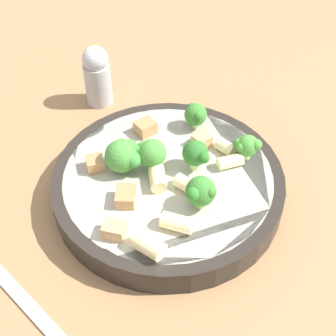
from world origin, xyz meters
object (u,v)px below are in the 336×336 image
Objects in this scene: broccoli_floret_3 at (196,154)px; chicken_chunk_3 at (145,127)px; broccoli_floret_4 at (123,155)px; rigatoni_1 at (158,178)px; rigatoni_2 at (186,184)px; chicken_chunk_0 at (202,141)px; rigatoni_4 at (226,147)px; chicken_chunk_4 at (125,196)px; rigatoni_0 at (177,223)px; rigatoni_3 at (148,245)px; rigatoni_5 at (230,162)px; chicken_chunk_2 at (114,230)px; broccoli_floret_1 at (247,146)px; chicken_chunk_1 at (95,163)px; broccoli_floret_2 at (151,153)px; pepper_shaker at (97,75)px; pasta_bowl at (168,183)px; broccoli_floret_0 at (196,115)px; broccoli_floret_5 at (200,192)px.

chicken_chunk_3 is (-0.06, 0.06, -0.01)m from broccoli_floret_3.
broccoli_floret_4 reaches higher than rigatoni_1.
chicken_chunk_0 is at bearing 75.54° from rigatoni_2.
chicken_chunk_0 is (-0.03, 0.01, 0.00)m from rigatoni_4.
chicken_chunk_4 is at bearing -97.14° from chicken_chunk_3.
rigatoni_0 reaches higher than rigatoni_2.
broccoli_floret_4 is at bearing 126.69° from rigatoni_0.
rigatoni_3 is 0.13m from rigatoni_5.
chicken_chunk_2 is at bearing -90.64° from broccoli_floret_4.
rigatoni_0 is at bearing -53.31° from broccoli_floret_4.
broccoli_floret_1 reaches higher than chicken_chunk_2.
broccoli_floret_3 reaches higher than chicken_chunk_1.
chicken_chunk_2 is (-0.03, -0.09, -0.01)m from broccoli_floret_2.
rigatoni_1 is at bearing 110.32° from rigatoni_0.
chicken_chunk_1 is 0.06m from chicken_chunk_4.
rigatoni_3 is at bearing -85.41° from chicken_chunk_3.
rigatoni_1 is at bearing -64.06° from pepper_shaker.
broccoli_floret_1 reaches higher than pasta_bowl.
chicken_chunk_1 is (-0.10, -0.00, -0.01)m from broccoli_floret_3.
rigatoni_3 is at bearing -104.19° from broccoli_floret_0.
broccoli_floret_4 is 1.40× the size of rigatoni_5.
rigatoni_3 is at bearing -72.99° from broccoli_floret_4.
broccoli_floret_5 is at bearing 52.07° from rigatoni_0.
broccoli_floret_1 is 0.81× the size of broccoli_floret_2.
broccoli_floret_4 is 0.04m from rigatoni_1.
broccoli_floret_1 is at bearing -21.47° from rigatoni_4.
chicken_chunk_3 is at bearing 135.44° from broccoli_floret_3.
broccoli_floret_2 is at bearing -177.01° from rigatoni_5.
rigatoni_1 is (-0.04, -0.02, -0.01)m from broccoli_floret_3.
chicken_chunk_0 is 0.96× the size of chicken_chunk_1.
broccoli_floret_4 is 2.19× the size of chicken_chunk_0.
rigatoni_2 is 0.10m from chicken_chunk_3.
rigatoni_4 is at bearing -38.68° from pepper_shaker.
chicken_chunk_1 is at bearing -178.31° from broccoli_floret_3.
chicken_chunk_2 is (-0.08, -0.15, -0.01)m from broccoli_floret_0.
pepper_shaker is at bearing 141.32° from rigatoni_4.
rigatoni_2 is (0.03, -0.01, -0.00)m from rigatoni_1.
chicken_chunk_2 is at bearing -140.67° from broccoli_floret_1.
broccoli_floret_3 reaches higher than rigatoni_2.
broccoli_floret_1 reaches higher than chicken_chunk_0.
chicken_chunk_1 is (-0.06, -0.00, -0.01)m from broccoli_floret_2.
broccoli_floret_4 is (-0.13, -0.02, 0.00)m from broccoli_floret_1.
broccoli_floret_1 is at bearing 51.70° from rigatoni_3.
rigatoni_1 is at bearing -17.21° from chicken_chunk_1.
rigatoni_5 is at bearing 59.42° from broccoli_floret_5.
rigatoni_4 is at bearing -19.97° from chicken_chunk_0.
chicken_chunk_0 is (0.02, 0.07, -0.00)m from rigatoni_2.
rigatoni_0 is at bearing -97.17° from broccoli_floret_0.
rigatoni_1 is (-0.09, -0.04, -0.01)m from broccoli_floret_1.
rigatoni_4 is at bearing 15.52° from broccoli_floret_4.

